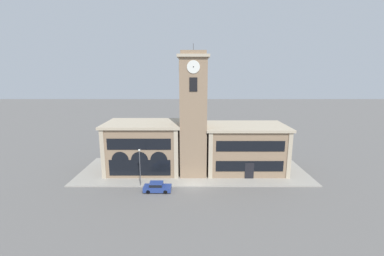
# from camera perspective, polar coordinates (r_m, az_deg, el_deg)

# --- Properties ---
(ground_plane) EXTENTS (300.00, 300.00, 0.00)m
(ground_plane) POSITION_cam_1_polar(r_m,az_deg,el_deg) (41.70, 0.28, -13.01)
(ground_plane) COLOR #605E5B
(sidewalk_kerb) EXTENTS (40.94, 14.03, 0.15)m
(sidewalk_kerb) POSITION_cam_1_polar(r_m,az_deg,el_deg) (48.13, 0.23, -9.43)
(sidewalk_kerb) COLOR gray
(sidewalk_kerb) RESTS_ON ground_plane
(clock_tower) EXTENTS (5.19, 5.19, 22.44)m
(clock_tower) POSITION_cam_1_polar(r_m,az_deg,el_deg) (43.85, 0.25, 2.83)
(clock_tower) COLOR #897056
(clock_tower) RESTS_ON ground_plane
(town_hall_left_wing) EXTENTS (13.69, 9.51, 9.04)m
(town_hall_left_wing) POSITION_cam_1_polar(r_m,az_deg,el_deg) (48.07, -10.63, -4.05)
(town_hall_left_wing) COLOR #897056
(town_hall_left_wing) RESTS_ON ground_plane
(town_hall_right_wing) EXTENTS (14.63, 9.51, 8.56)m
(town_hall_right_wing) POSITION_cam_1_polar(r_m,az_deg,el_deg) (48.32, 11.62, -4.30)
(town_hall_right_wing) COLOR #897056
(town_hall_right_wing) RESTS_ON ground_plane
(parked_car_near) EXTENTS (4.21, 1.85, 1.46)m
(parked_car_near) POSITION_cam_1_polar(r_m,az_deg,el_deg) (40.35, -7.80, -12.84)
(parked_car_near) COLOR navy
(parked_car_near) RESTS_ON ground_plane
(street_lamp) EXTENTS (0.36, 0.36, 6.00)m
(street_lamp) POSITION_cam_1_polar(r_m,az_deg,el_deg) (41.36, -11.57, -7.40)
(street_lamp) COLOR #4C4C51
(street_lamp) RESTS_ON sidewalk_kerb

